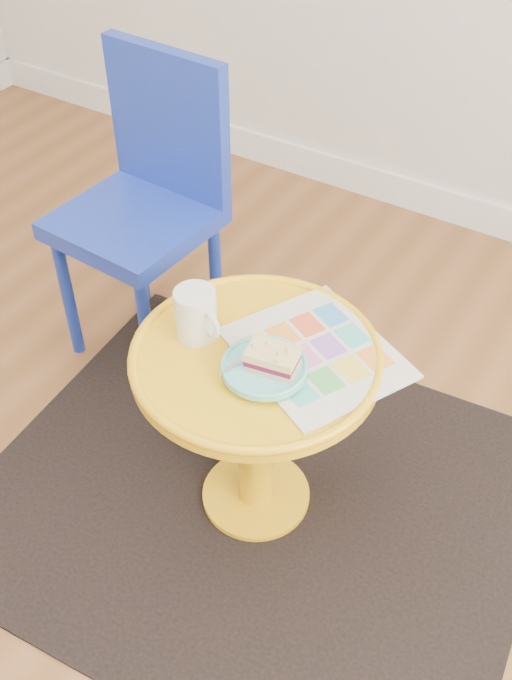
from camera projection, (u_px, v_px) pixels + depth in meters
The scene contains 10 objects.
floor at pixel (4, 636), 1.61m from camera, with size 4.00×4.00×0.00m, color brown.
room_walls at pixel (6, 239), 2.58m from camera, with size 4.00×4.00×4.00m.
rug at pixel (256, 497), 1.87m from camera, with size 1.30×1.10×0.01m, color black.
side_table at pixel (256, 401), 1.63m from camera, with size 0.52×0.52×0.49m.
chair at pixel (149, 194), 2.00m from camera, with size 0.39×0.39×0.84m.
newspaper at pixel (316, 353), 1.54m from camera, with size 0.33×0.28×0.01m, color silver.
mug at pixel (197, 313), 1.54m from camera, with size 0.12×0.09×0.11m.
plate at pixel (264, 368), 1.48m from camera, with size 0.17×0.17×0.02m.
cake_slice at pixel (272, 359), 1.46m from camera, with size 0.11×0.08×0.04m.
fork at pixel (248, 356), 1.49m from camera, with size 0.05×0.14×0.00m.
Camera 1 is at (0.85, -0.36, 1.55)m, focal length 40.00 mm.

